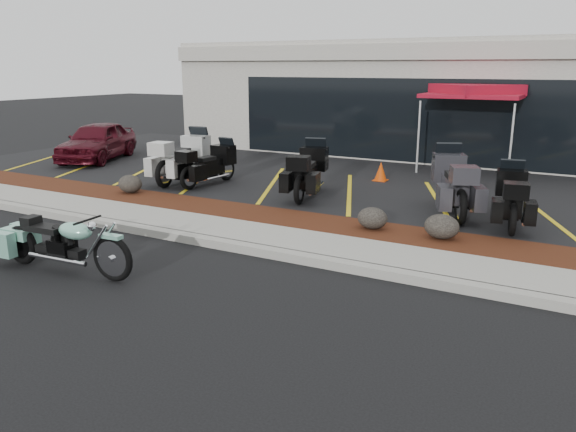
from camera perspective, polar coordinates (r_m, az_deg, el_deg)
The scene contains 18 objects.
ground at distance 9.20m, azimuth -7.29°, elevation -5.23°, with size 90.00×90.00×0.00m, color black.
curb at distance 9.87m, azimuth -4.26°, elevation -3.26°, with size 24.00×0.25×0.15m, color gray.
sidewalk at distance 10.44m, azimuth -2.19°, elevation -2.21°, with size 24.00×1.20×0.15m, color gray.
mulch_bed at distance 11.44m, azimuth 0.87°, elevation -0.63°, with size 24.00×1.20×0.16m, color #34120B.
upper_lot at distance 16.30m, azimuth 9.74°, elevation 3.85°, with size 26.00×9.60×0.15m, color black.
dealership_building at distance 22.07m, azimuth 15.40°, elevation 11.45°, with size 18.00×8.16×4.00m.
boulder_left at distance 14.26m, azimuth -15.74°, elevation 3.16°, with size 0.62×0.51×0.44m, color black.
boulder_mid at distance 10.78m, azimuth 8.57°, elevation -0.21°, with size 0.58×0.48×0.41m, color black.
boulder_right at distance 10.42m, azimuth 15.35°, elevation -1.03°, with size 0.63×0.52×0.44m, color black.
hero_cruiser at distance 8.79m, azimuth -17.43°, elevation -3.48°, with size 2.72×0.69×0.96m, color #7CC1A7, non-canonical shape.
touring_white at distance 16.01m, azimuth -9.04°, elevation 6.49°, with size 2.41×0.92×1.40m, color silver, non-canonical shape.
touring_black_front at distance 15.32m, azimuth -6.27°, elevation 5.78°, with size 2.01×0.77×1.17m, color black, non-canonical shape.
touring_black_mid at distance 14.05m, azimuth 2.79°, elevation 5.31°, with size 2.25×0.86×1.31m, color black, non-canonical shape.
touring_grey at distance 13.03m, azimuth 15.84°, elevation 4.17°, with size 2.39×0.91×1.39m, color #323136, non-canonical shape.
touring_black_rear at distance 12.38m, azimuth 21.64°, elevation 2.67°, with size 2.05×0.78×1.19m, color black, non-canonical shape.
parked_car at distance 19.65m, azimuth -18.83°, elevation 7.22°, with size 1.48×3.69×1.26m, color #410913.
traffic_cone at distance 15.45m, azimuth 9.41°, elevation 4.50°, with size 0.34×0.34×0.51m, color #CA3E06.
popup_canopy at distance 17.56m, azimuth 18.52°, elevation 11.82°, with size 3.46×3.46×2.51m.
Camera 1 is at (5.11, -6.97, 3.16)m, focal length 35.00 mm.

